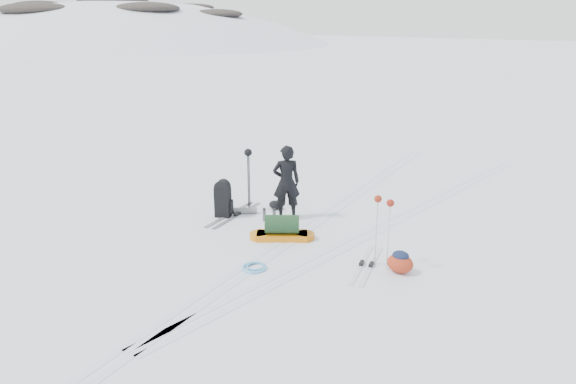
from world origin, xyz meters
The scene contains 13 objects.
ground centered at (0.00, 0.00, 0.00)m, with size 200.00×200.00×0.00m, color white.
ski_tracks centered at (0.61, 0.88, 0.00)m, with size 3.38×17.97×0.01m.
skier centered at (-0.79, 0.91, 0.87)m, with size 0.63×0.42×1.74m, color black.
pulk_sled centered at (-0.15, -0.22, 0.20)m, with size 1.38×1.07×0.53m.
expedition_rucksack centered at (-2.04, 0.22, 0.41)m, with size 0.80×0.84×0.90m.
ski_poles_black centered at (-1.89, 0.94, 1.23)m, with size 0.19×0.21×1.51m.
ski_poles_silver centered at (2.18, -0.34, 1.16)m, with size 0.43×0.24×1.38m.
touring_skis_grey centered at (-1.93, 0.38, 0.02)m, with size 0.50×2.03×0.07m.
touring_skis_white centered at (1.93, -0.45, 0.02)m, with size 0.70×1.87×0.07m.
rope_coil centered at (0.23, -1.71, 0.03)m, with size 0.56×0.56×0.06m.
small_daypack centered at (2.57, -0.37, 0.21)m, with size 0.60×0.54×0.42m.
thermos_pair centered at (-1.01, 0.53, 0.14)m, with size 0.26×0.23×0.30m.
stuff_sack centered at (-1.34, 1.28, 0.11)m, with size 0.39×0.32×0.21m.
Camera 1 is at (6.01, -9.40, 4.58)m, focal length 35.00 mm.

